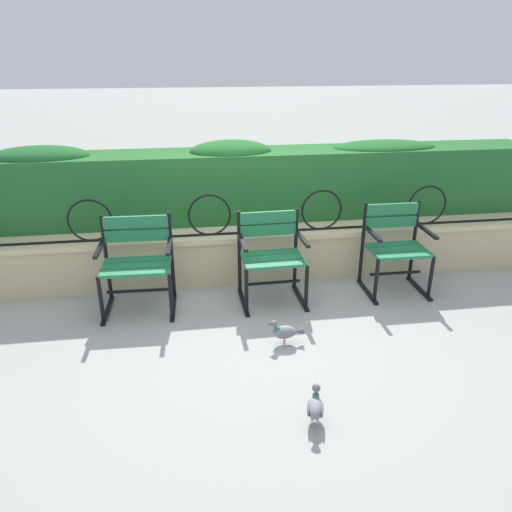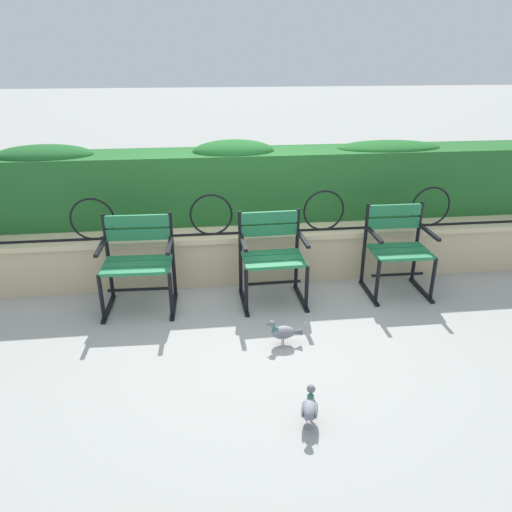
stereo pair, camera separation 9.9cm
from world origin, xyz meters
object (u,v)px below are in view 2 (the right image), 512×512
(park_chair_centre, at_px, (272,254))
(park_chair_left, at_px, (138,259))
(pigeon_far_side, at_px, (284,332))
(park_chair_right, at_px, (397,247))
(pigeon_near_chairs, at_px, (310,409))

(park_chair_centre, bearing_deg, park_chair_left, 179.36)
(pigeon_far_side, bearing_deg, park_chair_right, 33.53)
(park_chair_left, distance_m, park_chair_right, 2.46)
(pigeon_near_chairs, bearing_deg, pigeon_far_side, 90.40)
(park_chair_centre, relative_size, pigeon_far_side, 2.89)
(park_chair_right, bearing_deg, pigeon_far_side, -146.47)
(park_chair_left, distance_m, pigeon_near_chairs, 2.14)
(park_chair_left, relative_size, pigeon_far_side, 2.94)
(park_chair_right, xyz_separation_m, pigeon_far_side, (-1.25, -0.83, -0.35))
(park_chair_centre, distance_m, pigeon_near_chairs, 1.75)
(park_chair_right, relative_size, pigeon_far_side, 2.95)
(park_chair_right, height_order, pigeon_near_chairs, park_chair_right)
(park_chair_right, distance_m, pigeon_near_chairs, 2.18)
(park_chair_centre, xyz_separation_m, pigeon_near_chairs, (-0.02, -1.72, -0.35))
(park_chair_left, xyz_separation_m, park_chair_right, (2.46, 0.02, -0.00))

